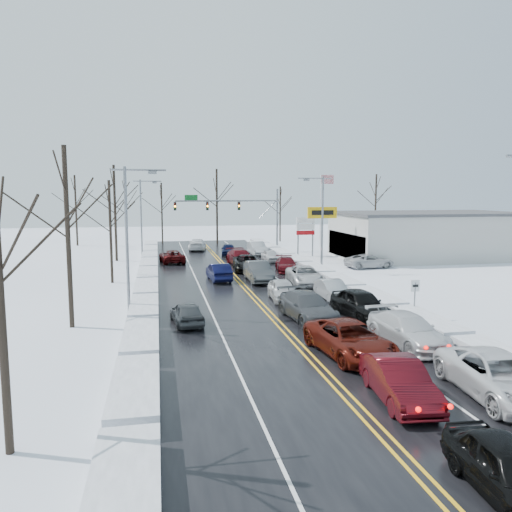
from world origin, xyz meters
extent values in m
plane|color=white|center=(0.00, 0.00, 0.00)|extent=(160.00, 160.00, 0.00)
cube|color=black|center=(0.00, 2.00, 0.01)|extent=(14.00, 84.00, 0.01)
cube|color=silver|center=(-7.60, 2.00, 0.00)|extent=(1.70, 72.00, 0.76)
cube|color=silver|center=(7.60, 2.00, 0.00)|extent=(1.70, 72.00, 0.76)
cylinder|color=slate|center=(8.50, 28.00, 4.00)|extent=(0.24, 0.24, 8.00)
cylinder|color=slate|center=(2.00, 28.00, 6.50)|extent=(13.00, 0.18, 0.18)
cylinder|color=slate|center=(7.30, 28.00, 5.40)|extent=(2.33, 0.10, 2.33)
cube|color=#0C591E|center=(-2.50, 28.00, 6.90)|extent=(1.60, 0.08, 0.70)
cube|color=black|center=(3.50, 28.00, 5.85)|extent=(0.32, 0.25, 1.05)
sphere|color=#3F0705|center=(3.50, 27.84, 6.15)|extent=(0.20, 0.20, 0.20)
sphere|color=orange|center=(3.50, 27.84, 5.85)|extent=(0.22, 0.22, 0.22)
sphere|color=black|center=(3.50, 27.84, 5.55)|extent=(0.20, 0.20, 0.20)
cube|color=black|center=(-0.50, 28.00, 5.85)|extent=(0.32, 0.25, 1.05)
sphere|color=#3F0705|center=(-0.50, 27.84, 6.15)|extent=(0.20, 0.20, 0.20)
sphere|color=orange|center=(-0.50, 27.84, 5.85)|extent=(0.22, 0.22, 0.22)
sphere|color=black|center=(-0.50, 27.84, 5.55)|extent=(0.20, 0.20, 0.20)
cube|color=black|center=(-4.50, 28.00, 5.85)|extent=(0.32, 0.25, 1.05)
sphere|color=#3F0705|center=(-4.50, 27.84, 6.15)|extent=(0.20, 0.20, 0.20)
sphere|color=orange|center=(-4.50, 27.84, 5.85)|extent=(0.22, 0.22, 0.22)
sphere|color=black|center=(-4.50, 27.84, 5.55)|extent=(0.20, 0.20, 0.20)
cylinder|color=slate|center=(10.50, 16.00, 2.80)|extent=(0.20, 0.20, 5.60)
cube|color=#DDA60B|center=(10.50, 16.00, 5.40)|extent=(3.20, 0.30, 1.20)
cube|color=black|center=(10.50, 15.83, 5.40)|extent=(2.40, 0.04, 0.50)
cylinder|color=slate|center=(9.60, 22.00, 2.00)|extent=(0.16, 0.16, 4.00)
cylinder|color=slate|center=(11.40, 22.00, 2.00)|extent=(0.16, 0.16, 4.00)
cube|color=white|center=(10.50, 22.00, 4.30)|extent=(2.20, 0.22, 0.70)
cube|color=white|center=(10.50, 22.00, 3.50)|extent=(2.20, 0.22, 0.70)
cube|color=#9E0C10|center=(10.50, 22.00, 2.80)|extent=(2.20, 0.22, 0.50)
cylinder|color=slate|center=(8.20, -8.00, 1.10)|extent=(0.08, 0.08, 2.20)
cube|color=white|center=(8.20, -8.00, 2.00)|extent=(0.55, 0.05, 0.70)
cube|color=black|center=(8.20, -8.04, 2.00)|extent=(0.35, 0.02, 0.15)
cylinder|color=silver|center=(15.00, 30.00, 5.00)|extent=(0.14, 0.14, 10.00)
cube|color=#B1B1AC|center=(24.00, 18.00, 2.50)|extent=(20.00, 12.00, 5.00)
cube|color=#262628|center=(14.05, 18.00, 1.60)|extent=(0.10, 11.00, 2.80)
cube|color=#3F3F42|center=(24.00, 18.00, 5.15)|extent=(20.40, 12.40, 0.30)
cylinder|color=slate|center=(8.50, 10.00, 4.50)|extent=(0.18, 0.18, 9.00)
cylinder|color=slate|center=(7.70, 10.00, 8.80)|extent=(3.20, 0.12, 0.12)
cube|color=slate|center=(6.90, 10.00, 8.65)|extent=(0.50, 0.25, 0.18)
cylinder|color=slate|center=(-8.50, -4.00, 4.50)|extent=(0.18, 0.18, 9.00)
cylinder|color=slate|center=(-7.70, -4.00, 8.80)|extent=(3.20, 0.12, 0.12)
cube|color=slate|center=(-6.90, -4.00, 8.65)|extent=(0.50, 0.25, 0.18)
cylinder|color=slate|center=(-8.50, 24.00, 4.50)|extent=(0.18, 0.18, 9.00)
cylinder|color=slate|center=(-7.70, 24.00, 8.80)|extent=(3.20, 0.12, 0.12)
cube|color=slate|center=(-6.90, 24.00, 8.65)|extent=(0.50, 0.25, 0.18)
cylinder|color=#2D231C|center=(-11.00, -20.00, 4.50)|extent=(0.24, 0.24, 9.00)
cylinder|color=#2D231C|center=(-11.50, -6.00, 5.00)|extent=(0.27, 0.27, 10.00)
cylinder|color=#2D231C|center=(-10.50, 8.00, 4.25)|extent=(0.23, 0.23, 8.50)
cylinder|color=#2D231C|center=(-11.20, 22.00, 5.25)|extent=(0.28, 0.28, 10.50)
cylinder|color=#2D231C|center=(-10.80, 34.00, 4.75)|extent=(0.25, 0.25, 9.50)
cylinder|color=#2D231C|center=(-18.00, 40.00, 5.00)|extent=(0.27, 0.27, 10.00)
cylinder|color=#2D231C|center=(-6.00, 41.00, 4.50)|extent=(0.24, 0.24, 9.00)
cylinder|color=#2D231C|center=(2.00, 39.00, 5.50)|extent=(0.29, 0.29, 11.00)
cylinder|color=#2D231C|center=(12.00, 40.50, 4.25)|extent=(0.23, 0.23, 8.50)
cylinder|color=#2D231C|center=(28.00, 41.00, 5.25)|extent=(0.28, 0.28, 10.50)
imported|color=black|center=(1.61, -24.67, 0.00)|extent=(1.95, 4.32, 1.44)
imported|color=#45090F|center=(1.70, -18.79, 0.00)|extent=(2.02, 4.68, 1.50)
imported|color=#51120A|center=(1.87, -13.72, 0.00)|extent=(3.22, 5.90, 1.57)
imported|color=#434548|center=(1.88, -7.01, 0.00)|extent=(2.76, 5.74, 1.61)
imported|color=silver|center=(1.79, -1.42, 0.00)|extent=(1.98, 4.36, 1.45)
imported|color=#3B3D3F|center=(1.60, 6.18, 0.00)|extent=(1.83, 5.16, 1.70)
imported|color=black|center=(1.69, 12.19, 0.00)|extent=(3.01, 5.65, 1.51)
imported|color=#520A11|center=(1.73, 16.24, 0.00)|extent=(2.69, 5.69, 1.60)
imported|color=black|center=(1.62, 24.50, 0.00)|extent=(2.21, 4.36, 1.42)
imported|color=silver|center=(5.43, -19.25, 0.00)|extent=(3.09, 5.93, 1.60)
imported|color=silver|center=(5.23, -12.79, 0.00)|extent=(2.65, 5.51, 1.55)
imported|color=black|center=(5.17, -7.13, 0.00)|extent=(2.57, 5.23, 1.72)
imported|color=#9DA0A4|center=(5.26, -1.95, 0.00)|extent=(1.48, 4.22, 1.39)
imported|color=silver|center=(5.06, 4.04, 0.00)|extent=(2.90, 5.59, 1.50)
imported|color=#4D0A10|center=(5.34, 11.13, 0.00)|extent=(2.52, 4.87, 1.35)
imported|color=silver|center=(5.32, 17.86, 0.00)|extent=(1.60, 3.90, 1.32)
imported|color=#ABAEB3|center=(5.16, 24.47, 0.00)|extent=(1.75, 4.84, 1.59)
imported|color=black|center=(-1.62, 7.32, 0.00)|extent=(1.89, 4.62, 1.49)
imported|color=#43090A|center=(-5.23, 19.33, 0.00)|extent=(2.89, 5.25, 1.39)
imported|color=white|center=(-1.61, 30.68, 0.00)|extent=(2.83, 5.50, 1.53)
imported|color=#414447|center=(-5.16, -6.65, 0.00)|extent=(2.00, 4.03, 1.32)
imported|color=#BCBCBE|center=(14.06, 11.68, 0.00)|extent=(5.14, 2.75, 1.37)
imported|color=#3D3F42|center=(16.83, 14.91, 0.00)|extent=(2.19, 5.00, 1.43)
imported|color=black|center=(15.04, 22.67, 0.00)|extent=(1.94, 4.08, 1.35)
camera|label=1|loc=(-6.67, -34.64, 7.42)|focal=35.00mm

